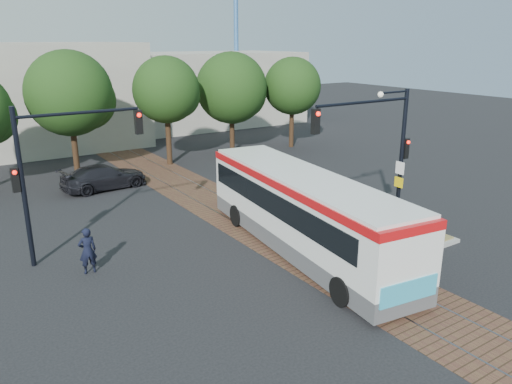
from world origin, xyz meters
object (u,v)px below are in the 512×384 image
officer (88,251)px  city_bus (303,209)px  signal_pole_main (383,140)px  parked_car (104,177)px  traffic_island (393,222)px  signal_pole_left (53,162)px

officer → city_bus: bearing=163.1°
signal_pole_main → parked_car: (-7.93, 13.39, -3.46)m
traffic_island → city_bus: bearing=175.8°
signal_pole_left → parked_car: (4.30, 8.59, -3.16)m
signal_pole_main → officer: signal_pole_main is taller
signal_pole_main → parked_car: signal_pole_main is taller
officer → signal_pole_left: bearing=-73.4°
traffic_island → signal_pole_left: signal_pole_left is taller
officer → signal_pole_main: bearing=168.2°
traffic_island → officer: officer is taller
traffic_island → signal_pole_main: bearing=174.6°
signal_pole_left → parked_car: 10.11m
traffic_island → signal_pole_main: 3.95m
traffic_island → officer: size_ratio=2.97×
signal_pole_main → signal_pole_left: 13.14m
city_bus → parked_car: bearing=113.6°
traffic_island → parked_car: size_ratio=1.08×
signal_pole_main → officer: bearing=165.7°
city_bus → officer: city_bus is taller
traffic_island → signal_pole_left: bearing=159.6°
traffic_island → signal_pole_main: signal_pole_main is taller
signal_pole_left → officer: bearing=-76.0°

